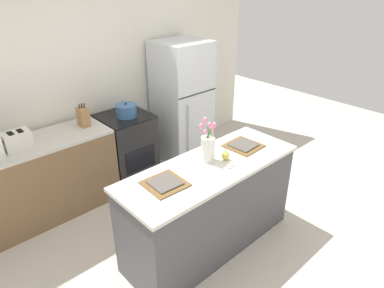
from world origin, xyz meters
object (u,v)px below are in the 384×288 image
object	(u,v)px
refrigerator	(182,102)
toaster	(17,140)
plate_setting_left	(165,183)
knife_block	(83,117)
plate_setting_right	(243,146)
stove_range	(127,148)
flower_vase	(208,146)
cooking_pot	(126,110)
pear_figurine	(225,155)

from	to	relation	value
refrigerator	toaster	size ratio (longest dim) A/B	6.02
plate_setting_left	knife_block	world-z (taller)	knife_block
plate_setting_right	toaster	xyz separation A→B (m)	(-1.65, 1.55, 0.05)
plate_setting_left	plate_setting_right	world-z (taller)	same
stove_range	plate_setting_right	xyz separation A→B (m)	(0.40, -1.56, 0.49)
flower_vase	plate_setting_right	distance (m)	0.48
flower_vase	toaster	world-z (taller)	flower_vase
stove_range	plate_setting_left	distance (m)	1.74
flower_vase	plate_setting_left	world-z (taller)	flower_vase
toaster	refrigerator	bearing A→B (deg)	0.33
flower_vase	knife_block	bearing A→B (deg)	105.94
refrigerator	cooking_pot	xyz separation A→B (m)	(-0.94, -0.05, 0.14)
plate_setting_left	refrigerator	bearing A→B (deg)	45.25
toaster	cooking_pot	world-z (taller)	cooking_pot
toaster	flower_vase	bearing A→B (deg)	-51.78
flower_vase	pear_figurine	distance (m)	0.19
stove_range	cooking_pot	size ratio (longest dim) A/B	3.48
plate_setting_right	pear_figurine	bearing A→B (deg)	-170.05
stove_range	knife_block	world-z (taller)	knife_block
cooking_pot	toaster	bearing A→B (deg)	178.39
plate_setting_left	plate_setting_right	distance (m)	1.00
stove_range	plate_setting_right	distance (m)	1.69
pear_figurine	knife_block	world-z (taller)	knife_block
flower_vase	knife_block	size ratio (longest dim) A/B	1.50
stove_range	flower_vase	xyz separation A→B (m)	(-0.06, -1.52, 0.62)
pear_figurine	flower_vase	bearing A→B (deg)	141.77
refrigerator	plate_setting_left	size ratio (longest dim) A/B	5.04
flower_vase	pear_figurine	size ratio (longest dim) A/B	3.43
stove_range	plate_setting_right	bearing A→B (deg)	-75.62
pear_figurine	toaster	xyz separation A→B (m)	(-1.32, 1.61, 0.01)
pear_figurine	plate_setting_right	xyz separation A→B (m)	(0.33, 0.06, -0.04)
cooking_pot	pear_figurine	bearing A→B (deg)	-87.87
flower_vase	cooking_pot	xyz separation A→B (m)	(0.07, 1.47, -0.09)
plate_setting_left	flower_vase	bearing A→B (deg)	4.80
flower_vase	toaster	size ratio (longest dim) A/B	1.45
pear_figurine	knife_block	xyz separation A→B (m)	(-0.57, 1.66, 0.04)
pear_figurine	plate_setting_left	size ratio (longest dim) A/B	0.35
stove_range	toaster	size ratio (longest dim) A/B	3.22
toaster	cooking_pot	bearing A→B (deg)	-1.61
stove_range	plate_setting_left	world-z (taller)	plate_setting_left
cooking_pot	flower_vase	bearing A→B (deg)	-92.82
stove_range	plate_setting_right	world-z (taller)	plate_setting_right
refrigerator	flower_vase	distance (m)	1.84
refrigerator	plate_setting_left	bearing A→B (deg)	-134.75
stove_range	flower_vase	size ratio (longest dim) A/B	2.23
plate_setting_left	toaster	world-z (taller)	toaster
flower_vase	plate_setting_left	bearing A→B (deg)	-175.20
refrigerator	plate_setting_right	distance (m)	1.66
flower_vase	plate_setting_left	size ratio (longest dim) A/B	1.21
flower_vase	plate_setting_left	xyz separation A→B (m)	(-0.54, -0.05, -0.14)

